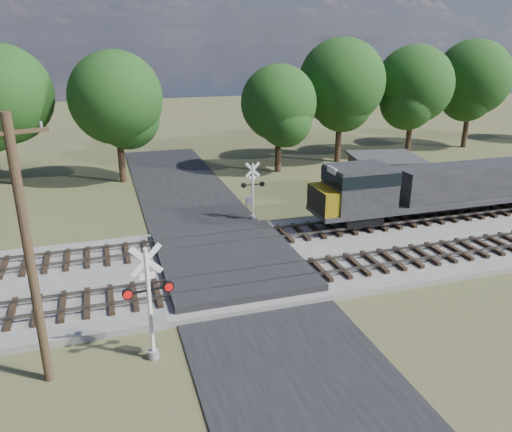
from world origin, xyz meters
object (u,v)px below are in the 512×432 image
object	(u,v)px
crossing_signal_near	(153,313)
equipment_shed	(384,178)
crossing_signal_far	(252,196)
utility_pole	(28,250)

from	to	relation	value
crossing_signal_near	equipment_shed	size ratio (longest dim) A/B	0.82
crossing_signal_far	crossing_signal_near	bearing A→B (deg)	61.36
crossing_signal_near	crossing_signal_far	bearing A→B (deg)	53.65
crossing_signal_far	equipment_shed	distance (m)	10.59
crossing_signal_near	equipment_shed	xyz separation A→B (m)	(18.23, 14.56, -0.26)
crossing_signal_near	utility_pole	world-z (taller)	utility_pole
crossing_signal_near	crossing_signal_far	world-z (taller)	crossing_signal_near
utility_pole	crossing_signal_far	bearing A→B (deg)	29.62
utility_pole	equipment_shed	distance (m)	26.59
utility_pole	equipment_shed	bearing A→B (deg)	14.03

